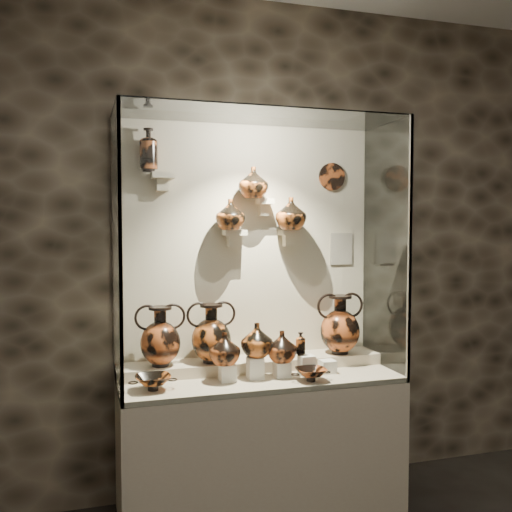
{
  "coord_description": "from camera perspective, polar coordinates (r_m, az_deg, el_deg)",
  "views": [
    {
      "loc": [
        -1.02,
        -1.08,
        1.75
      ],
      "look_at": [
        -0.01,
        2.25,
        1.56
      ],
      "focal_mm": 40.0,
      "sensor_mm": 36.0,
      "label": 1
    }
  ],
  "objects": [
    {
      "name": "plinth",
      "position": [
        3.68,
        0.45,
        -18.4
      ],
      "size": [
        1.7,
        0.6,
        0.8
      ],
      "primitive_type": "cube",
      "color": "beige",
      "rests_on": "floor"
    },
    {
      "name": "jug_c",
      "position": [
        3.49,
        2.6,
        -9.02
      ],
      "size": [
        0.24,
        0.24,
        0.19
      ],
      "primitive_type": "imported",
      "rotation": [
        0.0,
        0.0,
        -0.41
      ],
      "color": "#A2491F",
      "rests_on": "pedestal_c"
    },
    {
      "name": "pedestal_d",
      "position": [
        3.57,
        5.07,
        -10.8
      ],
      "size": [
        0.09,
        0.09,
        0.12
      ],
      "primitive_type": "cube",
      "color": "silver",
      "rests_on": "front_tier"
    },
    {
      "name": "bracket_cb",
      "position": [
        3.68,
        0.83,
        5.48
      ],
      "size": [
        0.1,
        0.12,
        0.04
      ],
      "primitive_type": "cube",
      "color": "beige",
      "rests_on": "back_panel"
    },
    {
      "name": "glass_top",
      "position": [
        3.48,
        0.47,
        13.84
      ],
      "size": [
        1.7,
        0.6,
        0.01
      ],
      "primitive_type": "cube",
      "color": "white",
      "rests_on": "back_panel"
    },
    {
      "name": "pedestal_b",
      "position": [
        3.46,
        -0.1,
        -11.14
      ],
      "size": [
        0.09,
        0.09,
        0.13
      ],
      "primitive_type": "cube",
      "color": "silver",
      "rests_on": "front_tier"
    },
    {
      "name": "jug_b",
      "position": [
        3.45,
        0.08,
        -8.37
      ],
      "size": [
        0.26,
        0.26,
        0.2
      ],
      "primitive_type": "imported",
      "rotation": [
        0.0,
        0.0,
        0.41
      ],
      "color": "#C75F23",
      "rests_on": "pedestal_b"
    },
    {
      "name": "amphora_left",
      "position": [
        3.5,
        -9.55,
        -7.9
      ],
      "size": [
        0.31,
        0.31,
        0.36
      ],
      "primitive_type": null,
      "rotation": [
        0.0,
        0.0,
        -0.08
      ],
      "color": "#A2491F",
      "rests_on": "rear_tier"
    },
    {
      "name": "bracket_cc",
      "position": [
        3.74,
        3.46,
        2.37
      ],
      "size": [
        0.14,
        0.12,
        0.04
      ],
      "primitive_type": "cube",
      "color": "beige",
      "rests_on": "back_panel"
    },
    {
      "name": "ovoid_vase_b",
      "position": [
        3.62,
        -0.28,
        7.35
      ],
      "size": [
        0.24,
        0.24,
        0.2
      ],
      "primitive_type": "imported",
      "rotation": [
        0.0,
        0.0,
        -0.36
      ],
      "color": "#C75F23",
      "rests_on": "bracket_cb"
    },
    {
      "name": "bracket_ca",
      "position": [
        3.62,
        -2.19,
        2.35
      ],
      "size": [
        0.14,
        0.12,
        0.04
      ],
      "primitive_type": "cube",
      "color": "beige",
      "rests_on": "back_panel"
    },
    {
      "name": "info_placard",
      "position": [
        3.94,
        8.51,
        0.72
      ],
      "size": [
        0.16,
        0.01,
        0.22
      ],
      "primitive_type": "cube",
      "color": "beige",
      "rests_on": "back_panel"
    },
    {
      "name": "amphora_mid",
      "position": [
        3.55,
        -4.5,
        -7.68
      ],
      "size": [
        0.32,
        0.32,
        0.37
      ],
      "primitive_type": null,
      "rotation": [
        0.0,
        0.0,
        -0.1
      ],
      "color": "#C75F23",
      "rests_on": "rear_tier"
    },
    {
      "name": "glass_right",
      "position": [
        3.76,
        12.85,
        0.78
      ],
      "size": [
        0.01,
        0.6,
        1.6
      ],
      "primitive_type": "cube",
      "color": "white",
      "rests_on": "plinth"
    },
    {
      "name": "back_panel",
      "position": [
        3.73,
        -0.99,
        0.84
      ],
      "size": [
        1.7,
        0.03,
        1.6
      ],
      "primitive_type": "cube",
      "color": "beige",
      "rests_on": "plinth"
    },
    {
      "name": "jug_a",
      "position": [
        3.38,
        -3.16,
        -9.2
      ],
      "size": [
        0.24,
        0.24,
        0.19
      ],
      "primitive_type": "imported",
      "rotation": [
        0.0,
        0.0,
        -0.38
      ],
      "color": "#A2491F",
      "rests_on": "pedestal_a"
    },
    {
      "name": "pedestal_e",
      "position": [
        3.63,
        7.15,
        -10.91
      ],
      "size": [
        0.09,
        0.09,
        0.08
      ],
      "primitive_type": "cube",
      "color": "silver",
      "rests_on": "front_tier"
    },
    {
      "name": "rear_tier",
      "position": [
        3.7,
        -0.37,
        -10.94
      ],
      "size": [
        1.7,
        0.25,
        0.1
      ],
      "primitive_type": "cube",
      "color": "#C3B397",
      "rests_on": "plinth"
    },
    {
      "name": "ovoid_vase_c",
      "position": [
        3.69,
        3.5,
        4.26
      ],
      "size": [
        0.26,
        0.26,
        0.21
      ],
      "primitive_type": "imported",
      "rotation": [
        0.0,
        0.0,
        -0.41
      ],
      "color": "#C75F23",
      "rests_on": "bracket_cc"
    },
    {
      "name": "front_tier",
      "position": [
        3.55,
        0.45,
        -12.14
      ],
      "size": [
        1.68,
        0.58,
        0.03
      ],
      "primitive_type": "cube",
      "color": "#C3B397",
      "rests_on": "plinth"
    },
    {
      "name": "kylix_right",
      "position": [
        3.44,
        5.51,
        -11.58
      ],
      "size": [
        0.24,
        0.21,
        0.09
      ],
      "primitive_type": null,
      "rotation": [
        0.0,
        0.0,
        0.05
      ],
      "color": "#A2491F",
      "rests_on": "front_tier"
    },
    {
      "name": "pedestal_c",
      "position": [
        3.52,
        2.6,
        -11.25
      ],
      "size": [
        0.09,
        0.09,
        0.09
      ],
      "primitive_type": "cube",
      "color": "silver",
      "rests_on": "front_tier"
    },
    {
      "name": "glass_left",
      "position": [
        3.27,
        -13.82,
        0.43
      ],
      "size": [
        0.01,
        0.6,
        1.6
      ],
      "primitive_type": "cube",
      "color": "white",
      "rests_on": "plinth"
    },
    {
      "name": "kylix_left",
      "position": [
        3.29,
        -10.27,
        -12.21
      ],
      "size": [
        0.28,
        0.24,
        0.1
      ],
      "primitive_type": null,
      "rotation": [
        0.0,
        0.0,
        0.11
      ],
      "color": "#C75F23",
      "rests_on": "front_tier"
    },
    {
      "name": "pedestal_a",
      "position": [
        3.42,
        -2.88,
        -11.57
      ],
      "size": [
        0.09,
        0.09,
        0.1
      ],
      "primitive_type": "cube",
      "color": "silver",
      "rests_on": "front_tier"
    },
    {
      "name": "wall_plate",
      "position": [
        3.92,
        7.58,
        7.86
      ],
      "size": [
        0.19,
        0.02,
        0.19
      ],
      "primitive_type": "cylinder",
      "rotation": [
        1.57,
        0.0,
        0.0
      ],
      "color": "#9D461F",
      "rests_on": "back_panel"
    },
    {
      "name": "ovoid_vase_a",
      "position": [
        3.57,
        -2.6,
        4.17
      ],
      "size": [
        0.24,
        0.24,
        0.19
      ],
      "primitive_type": "imported",
      "rotation": [
        0.0,
        0.0,
        -0.36
      ],
      "color": "#C75F23",
      "rests_on": "bracket_ca"
    },
    {
      "name": "lekythos_small",
      "position": [
        3.54,
        4.46,
        -8.59
      ],
      "size": [
        0.08,
        0.08,
        0.16
      ],
      "primitive_type": null,
      "rotation": [
        0.0,
        0.0,
        0.16
      ],
      "color": "#C75F23",
      "rests_on": "pedestal_d"
    },
    {
      "name": "lekythos_tall",
      "position": [
        3.55,
        -10.7,
        10.63
      ],
      "size": [
        0.15,
        0.15,
        0.3
      ],
      "primitive_type": null,
      "rotation": [
        0.0,
        0.0,
        0.28
      ],
      "color": "#A2491F",
      "rests_on": "bracket_ul"
    },
    {
      "name": "glass_front",
      "position": [
        3.14,
        2.07,
        0.41
      ],
      "size": [
        1.7,
        0.01,
        1.6
      ],
      "primitive_type": "cube",
      "color": "white",
      "rests_on": "plinth"
    },
    {
      "name": "bracket_ul",
      "position": [
        3.55,
        -9.31,
        7.95
      ],
      "size": [
        0.14,
        0.12,
        0.04
      ],
      "primitive_type": "cube",
      "color": "beige",
      "rests_on": "back_panel"
    },
    {
      "name": "amphora_right",
      "position": [
        3.82,
        8.39,
        -6.77
      ],
      "size": [
        0.39,
        0.39,
        0.39
      ],
      "primitive_type": null,
      "rotation": [
        0.0,
        0.0,
        -0.32
      ],
      "color": "#A2491F",
      "rests_on": "rear_tier"
    },
    {
      "name": "wall_back",
      "position": [
        3.73,
        -1.01,
        0.84
      ],
      "size": [
        5.0,
        0.02,
        3.2
      ],
      "primitive_type": "cube",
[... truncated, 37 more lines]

